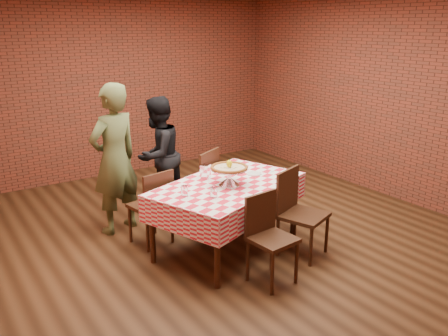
{
  "coord_description": "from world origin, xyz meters",
  "views": [
    {
      "loc": [
        -2.87,
        -4.27,
        2.4
      ],
      "look_at": [
        -0.16,
        -0.26,
        0.92
      ],
      "focal_mm": 37.51,
      "sensor_mm": 36.0,
      "label": 1
    }
  ],
  "objects": [
    {
      "name": "pizza_stand",
      "position": [
        -0.16,
        -0.36,
        0.85
      ],
      "size": [
        0.5,
        0.5,
        0.18
      ],
      "primitive_type": null,
      "rotation": [
        0.0,
        0.0,
        0.27
      ],
      "color": "silver",
      "rests_on": "tablecloth"
    },
    {
      "name": "lemon",
      "position": [
        -0.16,
        -0.36,
        0.99
      ],
      "size": [
        0.08,
        0.08,
        0.08
      ],
      "primitive_type": "ellipsoid",
      "rotation": [
        0.0,
        0.0,
        0.27
      ],
      "color": "yellow",
      "rests_on": "pizza"
    },
    {
      "name": "condiment_caddy",
      "position": [
        -0.26,
        -0.02,
        0.84
      ],
      "size": [
        0.14,
        0.14,
        0.15
      ],
      "primitive_type": "cube",
      "rotation": [
        0.0,
        0.0,
        0.63
      ],
      "color": "silver",
      "rests_on": "tablecloth"
    },
    {
      "name": "table",
      "position": [
        -0.15,
        -0.31,
        0.38
      ],
      "size": [
        1.91,
        1.51,
        0.75
      ],
      "primitive_type": "cube",
      "rotation": [
        0.0,
        0.0,
        0.35
      ],
      "color": "#371F10",
      "rests_on": "ground"
    },
    {
      "name": "side_plate",
      "position": [
        0.27,
        -0.22,
        0.76
      ],
      "size": [
        0.22,
        0.22,
        0.01
      ],
      "primitive_type": "cylinder",
      "rotation": [
        0.0,
        0.0,
        0.35
      ],
      "color": "white",
      "rests_on": "tablecloth"
    },
    {
      "name": "ground",
      "position": [
        0.0,
        0.0,
        0.0
      ],
      "size": [
        6.0,
        6.0,
        0.0
      ],
      "primitive_type": "plane",
      "color": "black",
      "rests_on": "ground"
    },
    {
      "name": "chair_near_right",
      "position": [
        0.42,
        -0.91,
        0.47
      ],
      "size": [
        0.58,
        0.58,
        0.93
      ],
      "primitive_type": null,
      "rotation": [
        0.0,
        0.0,
        0.35
      ],
      "color": "#371F10",
      "rests_on": "ground"
    },
    {
      "name": "back_wall",
      "position": [
        0.0,
        3.0,
        1.45
      ],
      "size": [
        5.5,
        0.0,
        5.5
      ],
      "primitive_type": "plane",
      "rotation": [
        1.57,
        0.0,
        0.0
      ],
      "color": "brown",
      "rests_on": "ground"
    },
    {
      "name": "diner_black",
      "position": [
        -0.28,
        1.12,
        0.77
      ],
      "size": [
        0.94,
        0.87,
        1.53
      ],
      "primitive_type": "imported",
      "rotation": [
        0.0,
        0.0,
        3.66
      ],
      "color": "black",
      "rests_on": "ground"
    },
    {
      "name": "water_glass_right",
      "position": [
        -0.74,
        -0.4,
        0.81
      ],
      "size": [
        0.09,
        0.09,
        0.11
      ],
      "primitive_type": "cylinder",
      "rotation": [
        0.0,
        0.0,
        0.35
      ],
      "color": "white",
      "rests_on": "tablecloth"
    },
    {
      "name": "tablecloth",
      "position": [
        -0.15,
        -0.31,
        0.61
      ],
      "size": [
        1.96,
        1.56,
        0.29
      ],
      "primitive_type": null,
      "rotation": [
        0.0,
        0.0,
        0.35
      ],
      "color": "red",
      "rests_on": "table"
    },
    {
      "name": "water_glass_left",
      "position": [
        -0.52,
        -0.6,
        0.81
      ],
      "size": [
        0.09,
        0.09,
        0.11
      ],
      "primitive_type": "cylinder",
      "rotation": [
        0.0,
        0.0,
        0.35
      ],
      "color": "white",
      "rests_on": "tablecloth"
    },
    {
      "name": "diner_olive",
      "position": [
        -0.99,
        0.81,
        0.89
      ],
      "size": [
        0.75,
        0.6,
        1.79
      ],
      "primitive_type": "imported",
      "rotation": [
        0.0,
        0.0,
        3.44
      ],
      "color": "#49522C",
      "rests_on": "ground"
    },
    {
      "name": "sweetener_packet_a",
      "position": [
        0.49,
        -0.27,
        0.76
      ],
      "size": [
        0.06,
        0.06,
        0.0
      ],
      "primitive_type": "cube",
      "rotation": [
        0.0,
        0.0,
        0.63
      ],
      "color": "white",
      "rests_on": "tablecloth"
    },
    {
      "name": "chair_near_left",
      "position": [
        -0.22,
        -1.17,
        0.43
      ],
      "size": [
        0.43,
        0.43,
        0.87
      ],
      "primitive_type": null,
      "rotation": [
        0.0,
        0.0,
        0.1
      ],
      "color": "#371F10",
      "rests_on": "ground"
    },
    {
      "name": "chair_far_left",
      "position": [
        -0.81,
        0.27,
        0.44
      ],
      "size": [
        0.46,
        0.46,
        0.88
      ],
      "primitive_type": null,
      "rotation": [
        0.0,
        0.0,
        3.32
      ],
      "color": "#371F10",
      "rests_on": "ground"
    },
    {
      "name": "pizza",
      "position": [
        -0.16,
        -0.36,
        0.94
      ],
      "size": [
        0.5,
        0.5,
        0.03
      ],
      "primitive_type": "cylinder",
      "rotation": [
        0.0,
        0.0,
        0.27
      ],
      "color": "beige",
      "rests_on": "pizza_stand"
    },
    {
      "name": "chair_far_right",
      "position": [
        -0.03,
        0.58,
        0.47
      ],
      "size": [
        0.61,
        0.61,
        0.93
      ],
      "primitive_type": null,
      "rotation": [
        0.0,
        0.0,
        3.63
      ],
      "color": "#371F10",
      "rests_on": "ground"
    },
    {
      "name": "sweetener_packet_b",
      "position": [
        0.52,
        -0.25,
        0.76
      ],
      "size": [
        0.06,
        0.06,
        0.0
      ],
      "primitive_type": "cube",
      "rotation": [
        0.0,
        0.0,
        0.6
      ],
      "color": "white",
      "rests_on": "tablecloth"
    }
  ]
}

